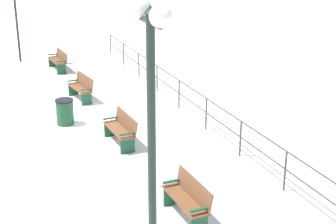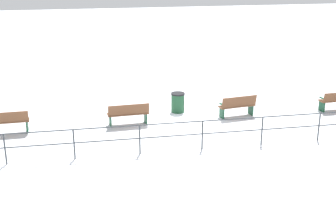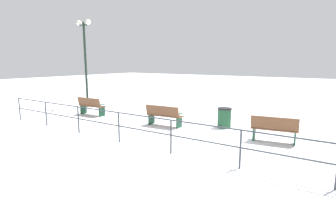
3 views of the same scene
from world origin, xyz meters
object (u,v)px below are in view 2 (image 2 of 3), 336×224
bench_fourth (7,122)px  trash_bin (178,102)px  bench_second (238,106)px  bench_third (128,114)px

bench_fourth → trash_bin: (1.31, -6.68, -0.07)m
bench_fourth → trash_bin: size_ratio=1.89×
bench_second → bench_fourth: size_ratio=1.00×
bench_third → bench_fourth: (-0.11, 4.47, 0.02)m
trash_bin → bench_second: bearing=-115.2°
bench_third → bench_fourth: bearing=88.2°
bench_second → trash_bin: bench_second is taller
bench_third → bench_fourth: bench_fourth is taller
bench_second → bench_fourth: same height
bench_third → trash_bin: bearing=-64.8°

